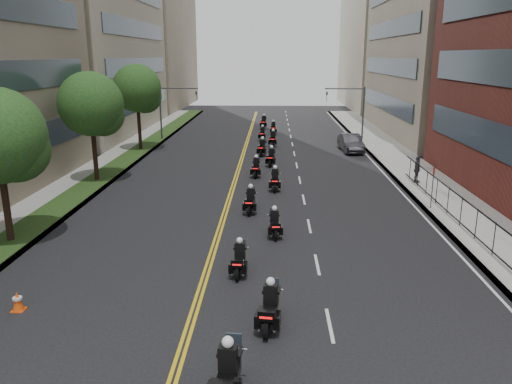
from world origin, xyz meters
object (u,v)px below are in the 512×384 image
motorcycle_4 (250,201)px  motorcycle_3 (275,224)px  motorcycle_8 (262,148)px  parked_sedan (351,143)px  motorcycle_7 (271,158)px  motorcycle_9 (273,139)px  motorcycle_2 (239,260)px  motorcycle_6 (256,168)px  pedestrian_c (417,169)px  motorcycle_10 (262,134)px  motorcycle_5 (275,180)px  traffic_cone (18,301)px  motorcycle_1 (270,308)px  motorcycle_11 (273,128)px  motorcycle_0 (227,378)px  motorcycle_12 (264,123)px

motorcycle_4 → motorcycle_3: bearing=-67.3°
motorcycle_8 → parked_sedan: (8.18, 2.21, 0.13)m
motorcycle_3 → motorcycle_7: size_ratio=0.93×
motorcycle_4 → motorcycle_8: motorcycle_8 is taller
motorcycle_3 → motorcycle_7: bearing=86.7°
motorcycle_9 → motorcycle_8: bearing=-96.9°
motorcycle_2 → motorcycle_3: motorcycle_2 is taller
motorcycle_6 → pedestrian_c: size_ratio=1.18×
motorcycle_2 → motorcycle_10: (0.18, 33.56, 0.03)m
motorcycle_3 → motorcycle_5: 8.79m
motorcycle_9 → pedestrian_c: size_ratio=1.26×
motorcycle_10 → pedestrian_c: 21.58m
motorcycle_3 → motorcycle_8: 20.66m
traffic_cone → motorcycle_7: bearing=70.0°
motorcycle_9 → traffic_cone: (-8.89, -33.15, -0.33)m
motorcycle_1 → motorcycle_9: bearing=97.2°
motorcycle_7 → motorcycle_11: (0.14, 16.90, -0.02)m
motorcycle_1 → traffic_cone: bearing=-177.9°
motorcycle_5 → motorcycle_8: motorcycle_8 is taller
motorcycle_3 → motorcycle_9: 25.35m
motorcycle_0 → motorcycle_9: (1.11, 37.69, -0.04)m
parked_sedan → pedestrian_c: (2.72, -12.29, 0.28)m
motorcycle_4 → motorcycle_0: bearing=-86.4°
motorcycle_3 → pedestrian_c: 14.44m
motorcycle_5 → motorcycle_12: size_ratio=0.94×
motorcycle_3 → motorcycle_8: size_ratio=0.91×
motorcycle_1 → motorcycle_12: bearing=98.6°
motorcycle_12 → traffic_cone: motorcycle_12 is taller
motorcycle_7 → parked_sedan: (7.36, 6.49, 0.14)m
motorcycle_11 → motorcycle_8: bearing=-94.2°
motorcycle_9 → parked_sedan: (7.24, -2.50, 0.11)m
motorcycle_8 → motorcycle_11: bearing=93.6°
motorcycle_0 → motorcycle_7: (0.98, 28.71, -0.06)m
motorcycle_11 → pedestrian_c: bearing=-66.2°
pedestrian_c → motorcycle_2: bearing=172.4°
parked_sedan → motorcycle_10: bearing=139.6°
motorcycle_1 → traffic_cone: 8.89m
motorcycle_2 → motorcycle_11: bearing=90.9°
motorcycle_9 → traffic_cone: bearing=-100.6°
motorcycle_4 → motorcycle_6: 8.70m
motorcycle_6 → traffic_cone: motorcycle_6 is taller
motorcycle_7 → motorcycle_10: (-1.01, 12.71, -0.02)m
motorcycle_4 → pedestrian_c: (11.20, 6.72, 0.43)m
motorcycle_10 → pedestrian_c: bearing=-54.5°
motorcycle_7 → pedestrian_c: 11.63m
motorcycle_2 → motorcycle_4: size_ratio=0.94×
motorcycle_0 → motorcycle_12: size_ratio=1.02×
motorcycle_4 → pedestrian_c: size_ratio=1.19×
motorcycle_3 → motorcycle_10: motorcycle_10 is taller
motorcycle_8 → motorcycle_9: (0.95, 4.71, 0.01)m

